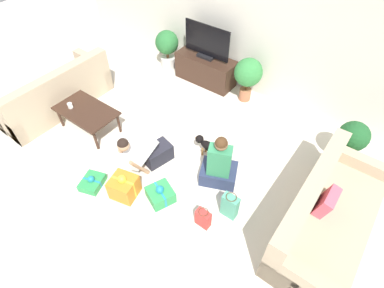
{
  "coord_description": "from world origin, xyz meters",
  "views": [
    {
      "loc": [
        2.21,
        -2.05,
        3.63
      ],
      "look_at": [
        0.42,
        0.36,
        0.45
      ],
      "focal_mm": 28.0,
      "sensor_mm": 36.0,
      "label": 1
    }
  ],
  "objects_px": {
    "tv_console": "(206,69)",
    "dog": "(208,146)",
    "potted_plant_back_left": "(167,46)",
    "coffee_table": "(86,112)",
    "tv": "(207,43)",
    "sofa_right": "(325,217)",
    "gift_bag_b": "(230,206)",
    "potted_plant_back_right": "(248,74)",
    "sofa_left": "(55,94)",
    "person_kneeling": "(145,151)",
    "mug": "(70,106)",
    "potted_plant_corner_right": "(351,141)",
    "gift_bag_a": "(203,218)",
    "gift_box_a": "(124,187)",
    "gift_box_c": "(92,182)",
    "gift_box_b": "(160,194)",
    "person_sitting": "(219,166)"
  },
  "relations": [
    {
      "from": "potted_plant_back_right",
      "to": "dog",
      "type": "height_order",
      "value": "potted_plant_back_right"
    },
    {
      "from": "sofa_left",
      "to": "dog",
      "type": "height_order",
      "value": "sofa_left"
    },
    {
      "from": "potted_plant_back_right",
      "to": "gift_bag_a",
      "type": "relative_size",
      "value": 2.81
    },
    {
      "from": "dog",
      "to": "gift_bag_b",
      "type": "height_order",
      "value": "gift_bag_b"
    },
    {
      "from": "sofa_left",
      "to": "tv",
      "type": "relative_size",
      "value": 2.1
    },
    {
      "from": "coffee_table",
      "to": "tv",
      "type": "distance_m",
      "value": 2.54
    },
    {
      "from": "person_kneeling",
      "to": "gift_bag_a",
      "type": "relative_size",
      "value": 2.76
    },
    {
      "from": "gift_box_b",
      "to": "sofa_right",
      "type": "bearing_deg",
      "value": 24.14
    },
    {
      "from": "gift_bag_a",
      "to": "tv_console",
      "type": "bearing_deg",
      "value": 124.36
    },
    {
      "from": "tv_console",
      "to": "gift_bag_b",
      "type": "height_order",
      "value": "tv_console"
    },
    {
      "from": "potted_plant_back_left",
      "to": "gift_box_a",
      "type": "relative_size",
      "value": 1.96
    },
    {
      "from": "sofa_right",
      "to": "gift_bag_b",
      "type": "height_order",
      "value": "sofa_right"
    },
    {
      "from": "sofa_left",
      "to": "sofa_right",
      "type": "distance_m",
      "value": 4.85
    },
    {
      "from": "person_kneeling",
      "to": "gift_box_c",
      "type": "height_order",
      "value": "person_kneeling"
    },
    {
      "from": "gift_bag_b",
      "to": "mug",
      "type": "bearing_deg",
      "value": -178.11
    },
    {
      "from": "coffee_table",
      "to": "potted_plant_corner_right",
      "type": "bearing_deg",
      "value": 26.76
    },
    {
      "from": "tv_console",
      "to": "sofa_right",
      "type": "bearing_deg",
      "value": -30.9
    },
    {
      "from": "sofa_right",
      "to": "dog",
      "type": "xyz_separation_m",
      "value": [
        -1.91,
        0.19,
        -0.07
      ]
    },
    {
      "from": "gift_bag_a",
      "to": "person_kneeling",
      "type": "bearing_deg",
      "value": 166.67
    },
    {
      "from": "tv",
      "to": "coffee_table",
      "type": "bearing_deg",
      "value": -108.03
    },
    {
      "from": "tv_console",
      "to": "gift_bag_b",
      "type": "relative_size",
      "value": 2.91
    },
    {
      "from": "potted_plant_back_left",
      "to": "gift_box_c",
      "type": "distance_m",
      "value": 3.35
    },
    {
      "from": "tv_console",
      "to": "dog",
      "type": "relative_size",
      "value": 2.27
    },
    {
      "from": "gift_box_b",
      "to": "person_sitting",
      "type": "bearing_deg",
      "value": 58.48
    },
    {
      "from": "sofa_right",
      "to": "potted_plant_back_left",
      "type": "height_order",
      "value": "sofa_right"
    },
    {
      "from": "gift_bag_b",
      "to": "potted_plant_back_right",
      "type": "bearing_deg",
      "value": 115.11
    },
    {
      "from": "coffee_table",
      "to": "potted_plant_corner_right",
      "type": "height_order",
      "value": "potted_plant_corner_right"
    },
    {
      "from": "sofa_right",
      "to": "potted_plant_back_right",
      "type": "relative_size",
      "value": 2.39
    },
    {
      "from": "sofa_right",
      "to": "gift_bag_a",
      "type": "distance_m",
      "value": 1.53
    },
    {
      "from": "potted_plant_back_right",
      "to": "gift_bag_b",
      "type": "distance_m",
      "value": 2.6
    },
    {
      "from": "sofa_left",
      "to": "tv",
      "type": "distance_m",
      "value": 2.95
    },
    {
      "from": "tv_console",
      "to": "gift_box_a",
      "type": "height_order",
      "value": "tv_console"
    },
    {
      "from": "dog",
      "to": "tv",
      "type": "bearing_deg",
      "value": -141.15
    },
    {
      "from": "coffee_table",
      "to": "dog",
      "type": "distance_m",
      "value": 2.1
    },
    {
      "from": "gift_bag_a",
      "to": "sofa_left",
      "type": "bearing_deg",
      "value": 173.97
    },
    {
      "from": "tv_console",
      "to": "potted_plant_back_left",
      "type": "height_order",
      "value": "potted_plant_back_left"
    },
    {
      "from": "potted_plant_back_right",
      "to": "dog",
      "type": "bearing_deg",
      "value": -81.36
    },
    {
      "from": "gift_box_c",
      "to": "gift_bag_a",
      "type": "distance_m",
      "value": 1.73
    },
    {
      "from": "sofa_left",
      "to": "person_kneeling",
      "type": "xyz_separation_m",
      "value": [
        2.3,
        -0.08,
        0.03
      ]
    },
    {
      "from": "coffee_table",
      "to": "mug",
      "type": "bearing_deg",
      "value": -156.29
    },
    {
      "from": "tv_console",
      "to": "gift_bag_b",
      "type": "distance_m",
      "value": 3.14
    },
    {
      "from": "person_kneeling",
      "to": "gift_box_a",
      "type": "height_order",
      "value": "person_kneeling"
    },
    {
      "from": "potted_plant_back_right",
      "to": "sofa_left",
      "type": "bearing_deg",
      "value": -139.49
    },
    {
      "from": "dog",
      "to": "gift_bag_a",
      "type": "xyz_separation_m",
      "value": [
        0.65,
        -1.04,
        -0.08
      ]
    },
    {
      "from": "sofa_left",
      "to": "tv_console",
      "type": "height_order",
      "value": "sofa_left"
    },
    {
      "from": "dog",
      "to": "gift_box_c",
      "type": "xyz_separation_m",
      "value": [
        -1.02,
        -1.49,
        -0.16
      ]
    },
    {
      "from": "tv",
      "to": "potted_plant_back_left",
      "type": "xyz_separation_m",
      "value": [
        -0.96,
        -0.05,
        -0.33
      ]
    },
    {
      "from": "gift_bag_a",
      "to": "mug",
      "type": "distance_m",
      "value": 2.9
    },
    {
      "from": "tv_console",
      "to": "dog",
      "type": "distance_m",
      "value": 2.06
    },
    {
      "from": "dog",
      "to": "gift_bag_b",
      "type": "relative_size",
      "value": 1.28
    }
  ]
}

